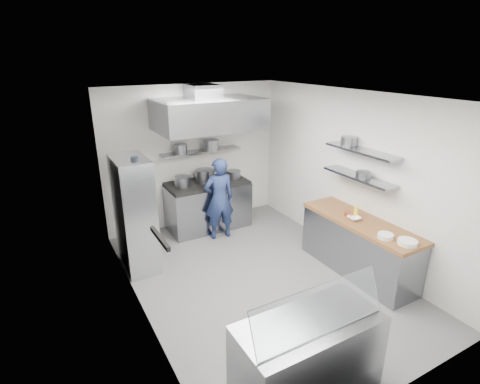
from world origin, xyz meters
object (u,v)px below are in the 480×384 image
chef (219,199)px  wire_rack (135,214)px  gas_range (208,206)px  display_case (307,356)px

chef → wire_rack: bearing=16.5°
gas_range → chef: bearing=-90.1°
gas_range → chef: chef is taller
chef → wire_rack: 1.66m
wire_rack → display_case: (0.86, -3.30, -0.50)m
display_case → gas_range: bearing=79.4°
chef → display_case: (-0.77, -3.57, -0.36)m
chef → display_case: 3.67m
chef → display_case: chef is taller
chef → wire_rack: wire_rack is taller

